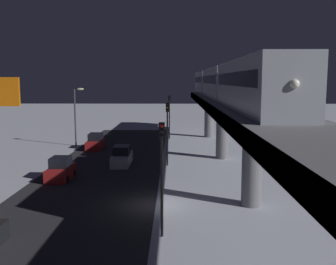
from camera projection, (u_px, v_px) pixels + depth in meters
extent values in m
plane|color=silver|center=(156.00, 205.00, 27.48)|extent=(240.00, 240.00, 0.00)
cube|color=#28282D|center=(78.00, 204.00, 27.56)|extent=(11.00, 83.32, 0.01)
cube|color=slate|center=(253.00, 117.00, 26.56)|extent=(5.00, 83.32, 0.80)
cube|color=#38383D|center=(218.00, 116.00, 26.60)|extent=(0.24, 81.66, 0.80)
cylinder|color=slate|center=(209.00, 118.00, 60.04)|extent=(1.40, 1.40, 5.82)
cylinder|color=slate|center=(222.00, 133.00, 43.52)|extent=(1.40, 1.40, 5.82)
cylinder|color=slate|center=(252.00, 164.00, 27.00)|extent=(1.40, 1.40, 5.82)
cube|color=#999EA8|center=(254.00, 85.00, 26.53)|extent=(2.90, 18.00, 3.40)
cube|color=black|center=(254.00, 79.00, 26.48)|extent=(2.94, 16.20, 0.90)
cube|color=#999EA8|center=(221.00, 83.00, 44.97)|extent=(2.90, 18.00, 3.40)
cube|color=black|center=(221.00, 80.00, 44.91)|extent=(2.94, 16.20, 0.90)
cube|color=#999EA8|center=(207.00, 82.00, 63.40)|extent=(2.90, 18.00, 3.40)
cube|color=black|center=(207.00, 80.00, 63.35)|extent=(2.94, 16.20, 0.90)
sphere|color=white|center=(295.00, 84.00, 17.54)|extent=(0.44, 0.44, 0.44)
cube|color=#A51E1E|center=(61.00, 173.00, 34.61)|extent=(1.80, 4.02, 1.10)
cube|color=black|center=(60.00, 162.00, 34.48)|extent=(1.58, 1.93, 0.87)
cylinder|color=black|center=(67.00, 179.00, 33.39)|extent=(0.20, 0.64, 0.64)
cylinder|color=black|center=(47.00, 179.00, 33.41)|extent=(0.20, 0.64, 0.64)
cylinder|color=black|center=(74.00, 172.00, 35.86)|extent=(0.20, 0.64, 0.64)
cylinder|color=black|center=(56.00, 172.00, 35.88)|extent=(0.20, 0.64, 0.64)
cube|color=#A51E1E|center=(96.00, 144.00, 50.05)|extent=(1.80, 4.53, 1.10)
cube|color=black|center=(96.00, 137.00, 49.92)|extent=(1.58, 2.18, 0.87)
cube|color=#B2B2B7|center=(122.00, 159.00, 40.53)|extent=(1.80, 4.75, 1.10)
cube|color=black|center=(122.00, 150.00, 40.40)|extent=(1.58, 2.28, 0.87)
cylinder|color=#2D2D2D|center=(162.00, 189.00, 21.56)|extent=(0.16, 0.16, 5.50)
cube|color=black|center=(162.00, 131.00, 21.14)|extent=(0.32, 0.32, 0.90)
sphere|color=red|center=(162.00, 126.00, 20.92)|extent=(0.20, 0.20, 0.20)
sphere|color=black|center=(162.00, 131.00, 20.96)|extent=(0.20, 0.20, 0.20)
sphere|color=black|center=(162.00, 137.00, 21.00)|extent=(0.20, 0.20, 0.20)
cylinder|color=#2D2D2D|center=(167.00, 139.00, 39.82)|extent=(0.16, 0.16, 5.50)
cube|color=black|center=(167.00, 107.00, 39.40)|extent=(0.32, 0.32, 0.90)
sphere|color=black|center=(167.00, 105.00, 39.18)|extent=(0.20, 0.20, 0.20)
sphere|color=yellow|center=(167.00, 108.00, 39.22)|extent=(0.20, 0.20, 0.20)
sphere|color=black|center=(167.00, 111.00, 39.26)|extent=(0.20, 0.20, 0.20)
cylinder|color=#2D2D2D|center=(169.00, 121.00, 58.07)|extent=(0.16, 0.16, 5.50)
cube|color=black|center=(169.00, 99.00, 57.65)|extent=(0.32, 0.32, 0.90)
sphere|color=black|center=(169.00, 97.00, 57.43)|extent=(0.20, 0.20, 0.20)
sphere|color=black|center=(169.00, 99.00, 57.47)|extent=(0.20, 0.20, 0.20)
sphere|color=#19E53F|center=(169.00, 101.00, 57.51)|extent=(0.20, 0.20, 0.20)
cylinder|color=#38383D|center=(75.00, 118.00, 51.94)|extent=(0.20, 0.20, 7.50)
ellipsoid|color=#F4E5B2|center=(80.00, 89.00, 51.43)|extent=(0.90, 0.44, 0.30)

